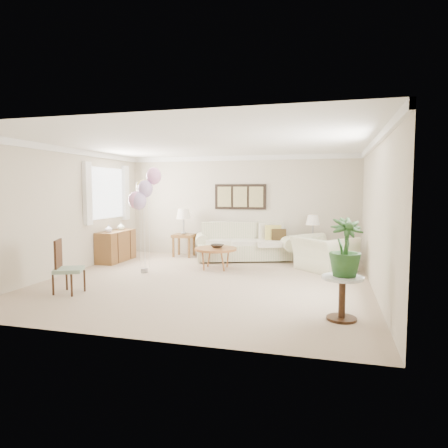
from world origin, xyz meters
name	(u,v)px	position (x,y,z in m)	size (l,w,h in m)	color
ground_plane	(206,282)	(0.00, 0.00, 0.00)	(6.00, 6.00, 0.00)	tan
room_shell	(201,196)	(-0.11, 0.09, 1.63)	(6.04, 6.04, 2.60)	beige
wall_art_triptych	(240,197)	(0.00, 2.96, 1.55)	(1.35, 0.06, 0.65)	black
sofa	(244,245)	(0.20, 2.51, 0.36)	(2.77, 1.63, 0.92)	beige
end_table_left	(184,238)	(-1.41, 2.57, 0.49)	(0.53, 0.48, 0.58)	brown
end_table_right	(312,243)	(1.86, 2.50, 0.47)	(0.51, 0.47, 0.56)	brown
lamp_left	(184,215)	(-1.41, 2.57, 1.09)	(0.38, 0.38, 0.67)	gray
lamp_right	(313,221)	(1.86, 2.50, 1.00)	(0.33, 0.33, 0.58)	gray
coffee_table	(216,250)	(-0.15, 1.20, 0.43)	(0.92, 0.92, 0.47)	brown
decor_bowl	(217,246)	(-0.13, 1.24, 0.50)	(0.29, 0.29, 0.07)	black
armchair	(323,254)	(2.13, 1.63, 0.37)	(1.14, 1.00, 0.74)	beige
side_table	(342,287)	(2.43, -1.65, 0.45)	(0.55, 0.55, 0.59)	silver
potted_plant	(345,247)	(2.46, -1.63, 0.98)	(0.43, 0.43, 0.78)	#254E1C
accent_chair	(65,265)	(-2.03, -1.40, 0.47)	(0.59, 0.58, 0.90)	gray
credenza	(116,246)	(-2.76, 1.50, 0.37)	(0.46, 1.20, 0.74)	brown
vase_white	(109,229)	(-2.74, 1.16, 0.83)	(0.17, 0.17, 0.17)	silver
vase_sage	(121,226)	(-2.74, 1.72, 0.83)	(0.17, 0.17, 0.18)	silver
balloon_cluster	(144,191)	(-1.48, 0.45, 1.71)	(0.59, 0.61, 2.20)	gray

